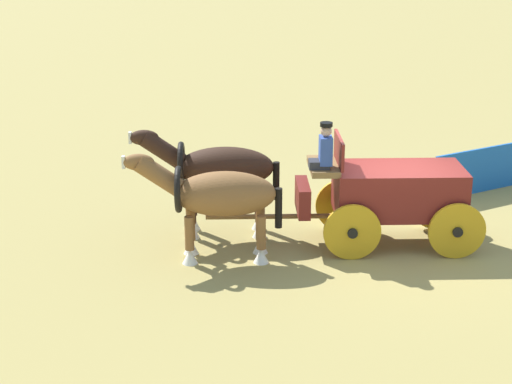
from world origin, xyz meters
TOP-DOWN VIEW (x-y plane):
  - ground_plane at (0.00, 0.00)m, footprint 220.00×220.00m
  - show_wagon at (0.15, -0.05)m, footprint 5.43×2.65m
  - draft_horse_near at (3.64, -0.61)m, footprint 2.92×1.51m
  - draft_horse_off at (3.20, -1.83)m, footprint 2.95×1.51m
  - sponsor_banner at (-3.70, -2.11)m, footprint 3.18×0.51m

SIDE VIEW (x-z plane):
  - ground_plane at x=0.00m, z-range 0.00..0.00m
  - sponsor_banner at x=-3.70m, z-range 0.00..1.10m
  - show_wagon at x=0.15m, z-range -0.21..2.42m
  - draft_horse_near at x=3.64m, z-range 0.21..2.35m
  - draft_horse_off at x=3.20m, z-range 0.25..2.52m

